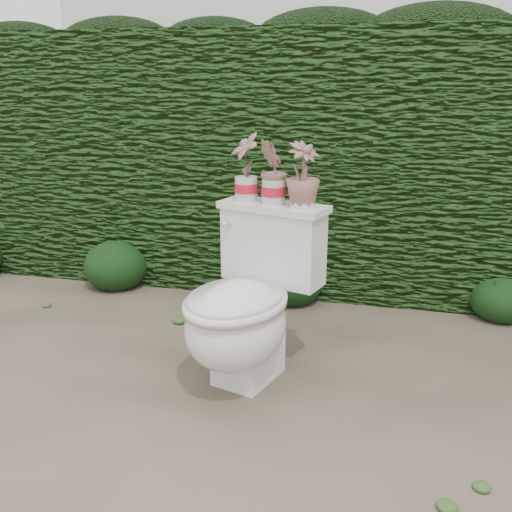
% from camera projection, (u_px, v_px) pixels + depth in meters
% --- Properties ---
extents(ground, '(60.00, 60.00, 0.00)m').
position_uv_depth(ground, '(262.00, 389.00, 2.52)').
color(ground, '#7A6A54').
rests_on(ground, ground).
extents(hedge, '(8.00, 1.00, 1.60)m').
position_uv_depth(hedge, '(317.00, 160.00, 3.77)').
color(hedge, '#29531B').
rests_on(hedge, ground).
extents(house_wall, '(8.00, 3.50, 4.00)m').
position_uv_depth(house_wall, '(412.00, 24.00, 7.36)').
color(house_wall, silver).
rests_on(house_wall, ground).
extents(toilet, '(0.63, 0.78, 0.78)m').
position_uv_depth(toilet, '(246.00, 307.00, 2.50)').
color(toilet, silver).
rests_on(toilet, ground).
extents(potted_plant_left, '(0.18, 0.19, 0.29)m').
position_uv_depth(potted_plant_left, '(246.00, 168.00, 2.60)').
color(potted_plant_left, '#327123').
rests_on(potted_plant_left, toilet).
extents(potted_plant_center, '(0.15, 0.17, 0.27)m').
position_uv_depth(potted_plant_center, '(274.00, 173.00, 2.53)').
color(potted_plant_center, '#327123').
rests_on(potted_plant_center, toilet).
extents(potted_plant_right, '(0.21, 0.21, 0.27)m').
position_uv_depth(potted_plant_right, '(303.00, 176.00, 2.46)').
color(potted_plant_right, '#327123').
rests_on(potted_plant_right, toilet).
extents(liriope_clump_1, '(0.42, 0.42, 0.34)m').
position_uv_depth(liriope_clump_1, '(116.00, 261.00, 3.75)').
color(liriope_clump_1, '#173713').
rests_on(liriope_clump_1, ground).
extents(liriope_clump_2, '(0.39, 0.39, 0.31)m').
position_uv_depth(liriope_clump_2, '(291.00, 277.00, 3.49)').
color(liriope_clump_2, '#173713').
rests_on(liriope_clump_2, ground).
extents(liriope_clump_3, '(0.34, 0.34, 0.27)m').
position_uv_depth(liriope_clump_3, '(502.00, 295.00, 3.25)').
color(liriope_clump_3, '#173713').
rests_on(liriope_clump_3, ground).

